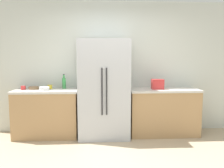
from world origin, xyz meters
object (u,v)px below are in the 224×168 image
Objects in this scene: bottle_a at (64,83)px; cup_a at (50,87)px; bowl_a at (44,88)px; refrigerator at (104,89)px; toaster at (158,84)px; bowl_b at (34,88)px; cup_b at (23,88)px.

cup_a is (-0.27, -0.03, -0.08)m from bottle_a.
bottle_a is 1.56× the size of bowl_a.
cup_a is (-1.06, 0.19, 0.02)m from refrigerator.
bowl_b is at bearing 177.23° from toaster.
refrigerator is 9.87× the size of bowl_b.
refrigerator is at bearing -6.43° from bowl_b.
cup_b is at bearing -170.78° from bottle_a.
refrigerator is 1.54m from cup_b.
bowl_a is (-0.34, -0.20, -0.08)m from bottle_a.
bottle_a is at bearing 163.82° from refrigerator.
refrigerator is 10.04× the size of bowl_a.
toaster reaches higher than cup_a.
cup_a is 0.98× the size of cup_b.
cup_a is at bearing 169.61° from refrigerator.
cup_a is at bearing 10.35° from cup_b.
cup_b is 0.19m from bowl_b.
toaster is 1.22× the size of bowl_b.
refrigerator reaches higher than bottle_a.
bowl_b is (-0.24, 0.13, -0.01)m from bowl_a.
toaster reaches higher than bowl_a.
bowl_b is (-2.40, 0.12, -0.07)m from toaster.
toaster is at bearing 2.04° from refrigerator.
toaster is 2.58m from cup_b.
bottle_a is at bearing 7.19° from cup_a.
refrigerator reaches higher than cup_b.
cup_a reaches higher than bowl_a.
bowl_b is (-0.30, -0.04, -0.01)m from cup_a.
refrigerator is 1.04m from toaster.
bowl_a is 0.27m from bowl_b.
bowl_b is (-0.57, -0.07, -0.09)m from bottle_a.
bowl_a is at bearing -11.15° from cup_b.
bowl_a reaches higher than bowl_b.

